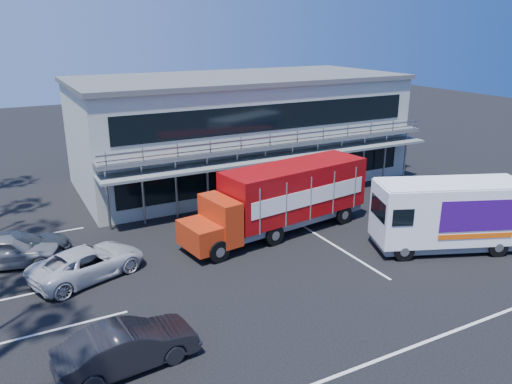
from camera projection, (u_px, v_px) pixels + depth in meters
name	position (u px, v px, depth m)	size (l,w,h in m)	color
ground	(326.00, 271.00, 22.39)	(120.00, 120.00, 0.00)	black
building	(239.00, 128.00, 35.12)	(22.40, 12.00, 7.30)	#A0A496
red_truck	(284.00, 197.00, 26.19)	(10.85, 3.99, 3.57)	#B52B0E
white_van	(448.00, 214.00, 24.10)	(7.44, 4.88, 3.44)	white
parked_car_b	(128.00, 347.00, 15.85)	(1.57, 4.50, 1.48)	black
parked_car_c	(88.00, 263.00, 21.66)	(2.29, 4.96, 1.38)	#BBBBBD
parked_car_d	(17.00, 247.00, 23.17)	(1.96, 4.81, 1.40)	#2B323A
parked_car_e	(8.00, 251.00, 22.66)	(1.80, 4.47, 1.52)	slate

